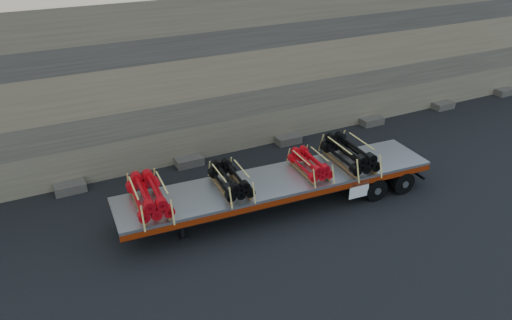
{
  "coord_description": "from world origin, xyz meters",
  "views": [
    {
      "loc": [
        -9.16,
        -13.87,
        10.2
      ],
      "look_at": [
        -1.5,
        1.19,
        1.5
      ],
      "focal_mm": 35.0,
      "sensor_mm": 36.0,
      "label": 1
    }
  ],
  "objects_px": {
    "bundle_midrear": "(310,164)",
    "bundle_rear": "(350,154)",
    "bundle_front": "(149,196)",
    "trailer": "(279,193)",
    "bundle_midfront": "(231,180)"
  },
  "relations": [
    {
      "from": "bundle_midrear",
      "to": "bundle_rear",
      "type": "distance_m",
      "value": 1.73
    },
    {
      "from": "bundle_front",
      "to": "trailer",
      "type": "bearing_deg",
      "value": 0.0
    },
    {
      "from": "bundle_midrear",
      "to": "bundle_rear",
      "type": "height_order",
      "value": "bundle_rear"
    },
    {
      "from": "trailer",
      "to": "bundle_midfront",
      "type": "bearing_deg",
      "value": -180.0
    },
    {
      "from": "bundle_front",
      "to": "bundle_midfront",
      "type": "height_order",
      "value": "bundle_front"
    },
    {
      "from": "bundle_midfront",
      "to": "bundle_midrear",
      "type": "height_order",
      "value": "bundle_midfront"
    },
    {
      "from": "bundle_front",
      "to": "bundle_rear",
      "type": "distance_m",
      "value": 7.78
    },
    {
      "from": "bundle_midfront",
      "to": "bundle_midrear",
      "type": "xyz_separation_m",
      "value": [
        3.16,
        -0.2,
        -0.03
      ]
    },
    {
      "from": "bundle_front",
      "to": "bundle_rear",
      "type": "relative_size",
      "value": 0.94
    },
    {
      "from": "trailer",
      "to": "bundle_rear",
      "type": "relative_size",
      "value": 4.99
    },
    {
      "from": "trailer",
      "to": "bundle_midfront",
      "type": "xyz_separation_m",
      "value": [
        -1.9,
        0.12,
        0.96
      ]
    },
    {
      "from": "trailer",
      "to": "bundle_front",
      "type": "distance_m",
      "value": 4.89
    },
    {
      "from": "bundle_midfront",
      "to": "bundle_midrear",
      "type": "relative_size",
      "value": 1.08
    },
    {
      "from": "bundle_midfront",
      "to": "bundle_rear",
      "type": "distance_m",
      "value": 4.9
    },
    {
      "from": "bundle_midfront",
      "to": "bundle_midrear",
      "type": "bearing_deg",
      "value": 0.0
    }
  ]
}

